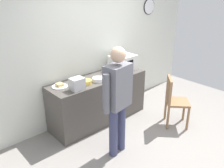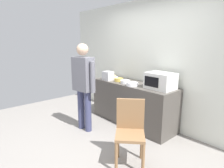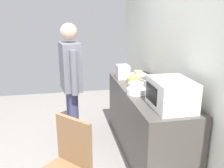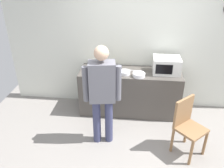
# 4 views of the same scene
# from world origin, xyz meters

# --- Properties ---
(ground_plane) EXTENTS (6.00, 6.00, 0.00)m
(ground_plane) POSITION_xyz_m (0.00, 0.00, 0.00)
(ground_plane) COLOR gray
(back_wall) EXTENTS (5.40, 0.13, 2.60)m
(back_wall) POSITION_xyz_m (0.01, 1.60, 1.30)
(back_wall) COLOR silver
(back_wall) RESTS_ON ground_plane
(kitchen_counter) EXTENTS (1.94, 0.62, 0.88)m
(kitchen_counter) POSITION_xyz_m (-0.20, 1.22, 0.44)
(kitchen_counter) COLOR #4C4742
(kitchen_counter) RESTS_ON ground_plane
(microwave) EXTENTS (0.50, 0.39, 0.30)m
(microwave) POSITION_xyz_m (0.46, 1.25, 1.03)
(microwave) COLOR silver
(microwave) RESTS_ON kitchen_counter
(sandwich_plate) EXTENTS (0.27, 0.27, 0.07)m
(sandwich_plate) POSITION_xyz_m (-0.94, 1.33, 0.90)
(sandwich_plate) COLOR white
(sandwich_plate) RESTS_ON kitchen_counter
(salad_bowl) EXTENTS (0.19, 0.19, 0.07)m
(salad_bowl) POSITION_xyz_m (-0.53, 1.14, 0.92)
(salad_bowl) COLOR gold
(salad_bowl) RESTS_ON kitchen_counter
(cereal_bowl) EXTENTS (0.20, 0.20, 0.06)m
(cereal_bowl) POSITION_xyz_m (-0.30, 1.10, 0.92)
(cereal_bowl) COLOR white
(cereal_bowl) RESTS_ON kitchen_counter
(mixing_bowl) EXTENTS (0.23, 0.23, 0.07)m
(mixing_bowl) POSITION_xyz_m (-0.04, 1.03, 0.92)
(mixing_bowl) COLOR white
(mixing_bowl) RESTS_ON kitchen_counter
(toaster) EXTENTS (0.22, 0.18, 0.20)m
(toaster) POSITION_xyz_m (-0.78, 1.04, 0.98)
(toaster) COLOR silver
(toaster) RESTS_ON kitchen_counter
(fork_utensil) EXTENTS (0.17, 0.06, 0.01)m
(fork_utensil) POSITION_xyz_m (-0.14, 1.27, 0.89)
(fork_utensil) COLOR silver
(fork_utensil) RESTS_ON kitchen_counter
(spoon_utensil) EXTENTS (0.17, 0.07, 0.01)m
(spoon_utensil) POSITION_xyz_m (-0.62, 1.30, 0.89)
(spoon_utensil) COLOR silver
(spoon_utensil) RESTS_ON kitchen_counter
(person_standing) EXTENTS (0.58, 0.30, 1.71)m
(person_standing) POSITION_xyz_m (-0.60, 0.27, 0.99)
(person_standing) COLOR #3A3E62
(person_standing) RESTS_ON ground_plane
(wooden_chair) EXTENTS (0.57, 0.57, 0.94)m
(wooden_chair) POSITION_xyz_m (0.73, 0.17, 0.52)
(wooden_chair) COLOR olive
(wooden_chair) RESTS_ON ground_plane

